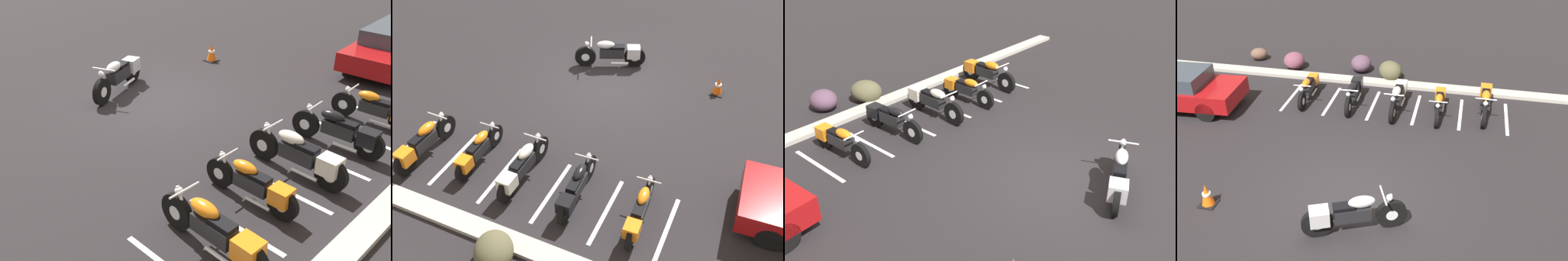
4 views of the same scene
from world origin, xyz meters
The scene contains 19 objects.
ground centered at (0.00, 0.00, 0.00)m, with size 60.00×60.00×0.00m, color black.
motorcycle_silver_featured centered at (0.31, -1.15, 0.50)m, with size 2.23×1.13×0.93m.
parked_bike_0 centered at (-2.72, 4.89, 0.43)m, with size 0.58×2.07×0.81m.
parked_bike_1 centered at (-1.11, 4.84, 0.45)m, with size 0.61×2.16×0.85m.
parked_bike_2 centered at (0.40, 4.79, 0.48)m, with size 0.64×2.27×0.89m.
parked_bike_3 centered at (1.76, 4.71, 0.43)m, with size 0.57×2.04×0.80m.
parked_bike_4 centered at (3.21, 5.10, 0.47)m, with size 0.64×2.27×0.89m.
concrete_curb centered at (0.00, 6.55, 0.06)m, with size 18.00×0.50×0.12m, color #A8A399.
landscape_rock_0 centered at (-0.27, 7.07, 0.34)m, with size 0.98×0.83×0.68m, color #4E4B33.
landscape_rock_1 centered at (-4.14, 7.24, 0.33)m, with size 0.87×0.81×0.66m, color brown.
landscape_rock_2 centered at (-1.50, 7.53, 0.32)m, with size 0.86×0.79×0.65m, color #51384B.
landscape_rock_3 centered at (-5.89, 7.81, 0.24)m, with size 0.67×0.59×0.48m, color brown.
traffic_cone centered at (-3.27, -0.98, 0.27)m, with size 0.40×0.40×0.59m.
stall_line_0 centered at (-3.37, 4.86, 0.00)m, with size 0.10×2.10×0.00m, color white.
stall_line_1 centered at (-1.91, 4.86, 0.00)m, with size 0.10×2.10×0.00m, color white.
stall_line_2 centered at (-0.45, 4.86, 0.00)m, with size 0.10×2.10×0.00m, color white.
stall_line_3 centered at (1.01, 4.86, 0.00)m, with size 0.10×2.10×0.00m, color white.
stall_line_4 centered at (2.47, 4.86, 0.00)m, with size 0.10×2.10×0.00m, color white.
stall_line_5 centered at (3.93, 4.86, 0.00)m, with size 0.10×2.10×0.00m, color white.
Camera 4 is at (2.43, -8.49, 7.26)m, focal length 42.00 mm.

